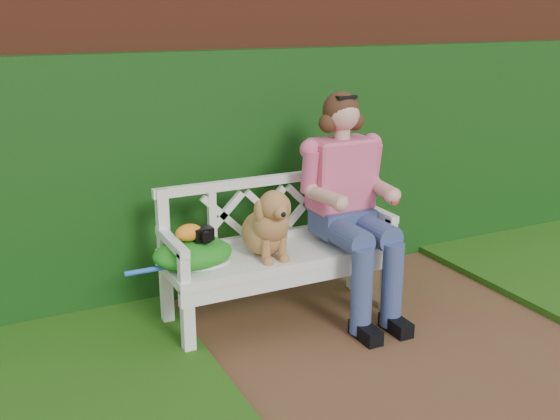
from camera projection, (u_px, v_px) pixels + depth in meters
name	position (u px, v px, depth m)	size (l,w,h in m)	color
ground	(437.00, 373.00, 3.68)	(60.00, 60.00, 0.00)	brown
brick_wall	(286.00, 127.00, 4.99)	(10.00, 0.30, 2.20)	maroon
ivy_hedge	(300.00, 165.00, 4.87)	(10.00, 0.18, 1.70)	#12420F
garden_bench	(280.00, 285.00, 4.27)	(1.58, 0.60, 0.48)	white
seated_woman	(344.00, 204.00, 4.30)	(0.62, 0.83, 1.47)	#CB334A
dog	(266.00, 221.00, 4.04)	(0.30, 0.41, 0.46)	olive
tennis_racket	(197.00, 262.00, 3.96)	(0.69, 0.29, 0.03)	silver
green_bag	(193.00, 253.00, 3.92)	(0.48, 0.37, 0.17)	#246E31
camera_item	(203.00, 234.00, 3.89)	(0.12, 0.09, 0.08)	black
baseball_glove	(189.00, 233.00, 3.87)	(0.16, 0.12, 0.10)	orange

